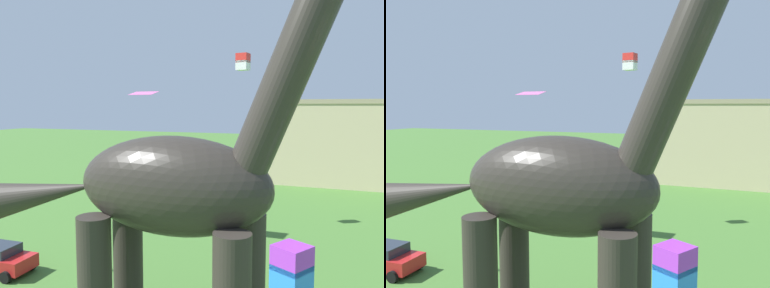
% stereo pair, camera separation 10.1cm
% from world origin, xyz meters
% --- Properties ---
extents(dinosaur_sculpture, '(16.56, 3.51, 17.31)m').
position_xyz_m(dinosaur_sculpture, '(-1.76, 5.51, 6.26)').
color(dinosaur_sculpture, '#2D2823').
rests_on(dinosaur_sculpture, ground_plane).
extents(person_photographer, '(0.37, 0.16, 0.99)m').
position_xyz_m(person_photographer, '(-8.29, 10.78, 0.60)').
color(person_photographer, '#6B6056').
rests_on(person_photographer, ground_plane).
extents(kite_mid_left, '(0.76, 0.76, 0.79)m').
position_xyz_m(kite_mid_left, '(3.06, 0.05, 6.18)').
color(kite_mid_left, purple).
extents(kite_high_right, '(1.71, 1.29, 0.26)m').
position_xyz_m(kite_high_right, '(-8.48, 16.22, 9.89)').
color(kite_high_right, pink).
extents(kite_apex, '(1.01, 1.01, 1.02)m').
position_xyz_m(kite_apex, '(-1.60, 22.59, 7.54)').
color(kite_apex, '#19B2B7').
extents(kite_drifting, '(0.73, 0.73, 0.92)m').
position_xyz_m(kite_drifting, '(-1.47, 14.73, 11.48)').
color(kite_drifting, red).
extents(background_building_block, '(22.69, 9.54, 9.80)m').
position_xyz_m(background_building_block, '(6.66, 42.87, 4.91)').
color(background_building_block, '#CCB78E').
rests_on(background_building_block, ground_plane).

